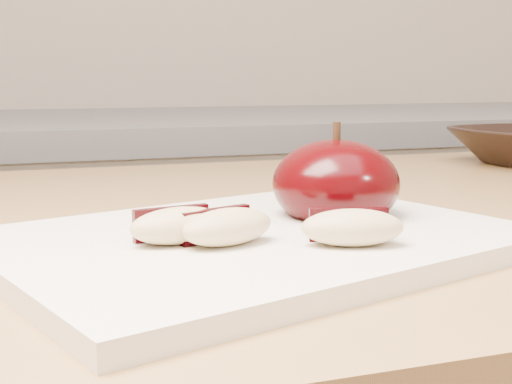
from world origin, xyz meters
name	(u,v)px	position (x,y,z in m)	size (l,w,h in m)	color
back_cabinet	(151,370)	(0.00, 1.20, 0.47)	(2.40, 0.62, 0.94)	silver
cutting_board	(256,241)	(-0.08, 0.37, 0.91)	(0.32, 0.23, 0.01)	silver
apple_half	(336,184)	(-0.02, 0.40, 0.93)	(0.10, 0.10, 0.07)	black
apple_wedge_a	(178,225)	(-0.14, 0.35, 0.92)	(0.06, 0.04, 0.02)	tan
apple_wedge_b	(226,227)	(-0.11, 0.34, 0.92)	(0.06, 0.05, 0.02)	tan
apple_wedge_c	(352,227)	(-0.05, 0.32, 0.92)	(0.06, 0.04, 0.02)	tan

